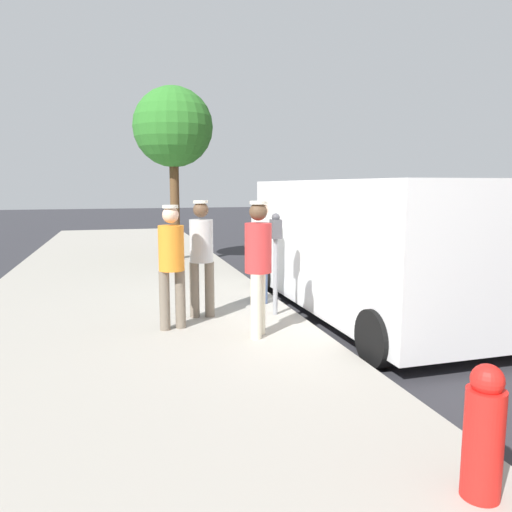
# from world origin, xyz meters

# --- Properties ---
(ground_plane) EXTENTS (80.00, 80.00, 0.00)m
(ground_plane) POSITION_xyz_m (0.00, 0.00, 0.00)
(ground_plane) COLOR #2D2D33
(sidewalk_slab) EXTENTS (5.00, 32.00, 0.15)m
(sidewalk_slab) POSITION_xyz_m (3.50, 0.00, 0.07)
(sidewalk_slab) COLOR #9E998E
(sidewalk_slab) RESTS_ON ground
(parking_meter_near) EXTENTS (0.14, 0.18, 1.52)m
(parking_meter_near) POSITION_xyz_m (1.35, -0.31, 1.18)
(parking_meter_near) COLOR gray
(parking_meter_near) RESTS_ON sidewalk_slab
(pedestrian_in_white) EXTENTS (0.34, 0.36, 1.66)m
(pedestrian_in_white) POSITION_xyz_m (1.32, -1.14, 1.10)
(pedestrian_in_white) COLOR #4C608C
(pedestrian_in_white) RESTS_ON sidewalk_slab
(pedestrian_in_orange) EXTENTS (0.35, 0.34, 1.67)m
(pedestrian_in_orange) POSITION_xyz_m (2.91, 0.03, 1.10)
(pedestrian_in_orange) COLOR #726656
(pedestrian_in_orange) RESTS_ON sidewalk_slab
(pedestrian_in_gray) EXTENTS (0.36, 0.34, 1.71)m
(pedestrian_in_gray) POSITION_xyz_m (2.43, -0.47, 1.13)
(pedestrian_in_gray) COLOR #726656
(pedestrian_in_gray) RESTS_ON sidewalk_slab
(pedestrian_in_red) EXTENTS (0.34, 0.34, 1.73)m
(pedestrian_in_red) POSITION_xyz_m (1.89, 0.65, 1.15)
(pedestrian_in_red) COLOR beige
(pedestrian_in_red) RESTS_ON sidewalk_slab
(parked_van) EXTENTS (2.20, 5.23, 2.15)m
(parked_van) POSITION_xyz_m (-0.15, -0.40, 1.15)
(parked_van) COLOR white
(parked_van) RESTS_ON ground
(street_tree) EXTENTS (2.03, 2.03, 4.42)m
(street_tree) POSITION_xyz_m (2.16, -6.43, 3.51)
(street_tree) COLOR brown
(street_tree) RESTS_ON sidewalk_slab
(fire_hydrant) EXTENTS (0.24, 0.24, 0.86)m
(fire_hydrant) POSITION_xyz_m (1.45, 4.21, 0.57)
(fire_hydrant) COLOR red
(fire_hydrant) RESTS_ON sidewalk_slab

